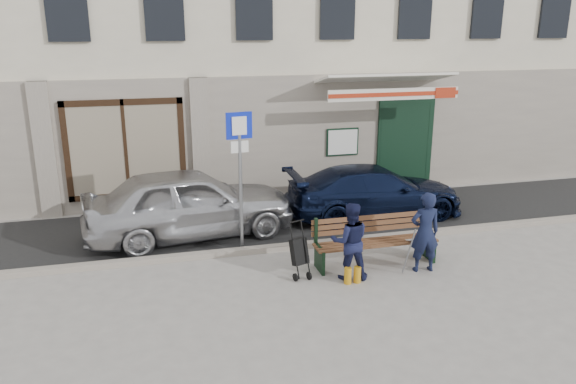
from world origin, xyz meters
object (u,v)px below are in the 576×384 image
object	(u,v)px
car_silver	(190,203)
bench	(373,242)
stroller	(299,253)
woman	(350,241)
man	(425,232)
car_navy	(375,192)
parking_sign	(240,159)

from	to	relation	value
car_silver	bench	distance (m)	4.04
stroller	bench	bearing A→B (deg)	-13.14
woman	stroller	xyz separation A→B (m)	(-0.85, 0.31, -0.26)
car_silver	man	bearing A→B (deg)	-133.12
car_navy	stroller	distance (m)	3.82
man	bench	bearing A→B (deg)	-26.17
car_silver	woman	xyz separation A→B (m)	(2.59, -2.84, -0.04)
bench	man	world-z (taller)	man
car_navy	woman	size ratio (longest dim) A/B	2.95
car_silver	man	xyz separation A→B (m)	(4.04, -2.88, 0.01)
bench	stroller	bearing A→B (deg)	-174.33
stroller	man	bearing A→B (deg)	-27.36
stroller	car_navy	bearing A→B (deg)	27.66
car_silver	woman	size ratio (longest dim) A/B	3.11
bench	man	distance (m)	0.99
car_navy	bench	world-z (taller)	car_navy
car_silver	parking_sign	size ratio (longest dim) A/B	1.58
bench	stroller	distance (m)	1.51
car_silver	woman	distance (m)	3.85
woman	stroller	size ratio (longest dim) A/B	1.39
man	car_silver	bearing A→B (deg)	-29.80
man	parking_sign	bearing A→B (deg)	-25.58
car_navy	bench	size ratio (longest dim) A/B	1.76
man	stroller	xyz separation A→B (m)	(-2.30, 0.35, -0.31)
woman	man	bearing A→B (deg)	-171.17
bench	man	size ratio (longest dim) A/B	1.57
parking_sign	bench	distance (m)	3.04
car_silver	parking_sign	world-z (taller)	parking_sign
man	stroller	bearing A→B (deg)	-2.82
woman	parking_sign	bearing A→B (deg)	-37.89
woman	stroller	bearing A→B (deg)	-9.41
bench	stroller	xyz separation A→B (m)	(-1.50, -0.15, -0.00)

